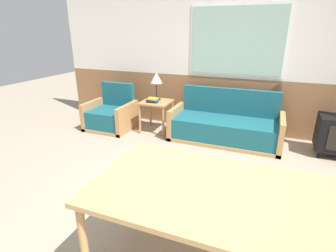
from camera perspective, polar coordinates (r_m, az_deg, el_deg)
The scene contains 8 objects.
ground_plane at distance 2.96m, azimuth 5.01°, elevation -18.03°, with size 16.00×16.00×0.00m, color gray.
wall_back at distance 4.93m, azimuth 14.75°, elevation 14.18°, with size 7.20×0.09×2.70m.
couch at distance 4.64m, azimuth 12.34°, elevation -0.13°, with size 1.86×0.78×0.86m.
armchair at distance 5.23m, azimuth -12.28°, elevation 2.17°, with size 0.85×0.74×0.85m.
side_table at distance 4.91m, azimuth -2.55°, elevation 4.26°, with size 0.53×0.53×0.59m.
table_lamp at distance 4.89m, azimuth -2.56°, elevation 10.20°, with size 0.22×0.22×0.52m.
book_stack at distance 4.80m, azimuth -3.41°, elevation 5.64°, with size 0.23×0.16×0.08m.
dining_table at distance 2.01m, azimuth 13.97°, elevation -15.40°, with size 2.08×1.07×0.74m.
Camera 1 is at (0.63, -2.24, 1.83)m, focal length 28.00 mm.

